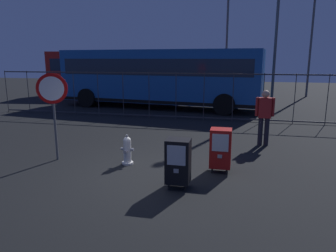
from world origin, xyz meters
name	(u,v)px	position (x,y,z in m)	size (l,w,h in m)	color
ground_plane	(143,175)	(0.00, 0.00, 0.00)	(60.00, 60.00, 0.00)	black
fire_hydrant	(127,150)	(-0.62, 0.67, 0.35)	(0.33, 0.32, 0.75)	silver
newspaper_box_primary	(178,161)	(0.89, -0.51, 0.57)	(0.48, 0.42, 1.02)	black
newspaper_box_secondary	(221,148)	(1.67, 0.61, 0.57)	(0.48, 0.42, 1.02)	black
stop_sign	(53,99)	(-2.51, 0.58, 1.60)	(0.71, 0.31, 2.23)	#4C4F54
pedestrian	(265,115)	(2.80, 3.18, 0.95)	(0.55, 0.22, 1.67)	black
fence_barrier	(190,96)	(0.00, 6.79, 1.02)	(18.03, 0.04, 2.00)	#2D2D33
bus_near	(159,75)	(-2.10, 9.79, 1.71)	(10.72, 3.77, 3.00)	#19519E
bus_far	(128,71)	(-5.44, 14.30, 1.71)	(10.73, 3.81, 3.00)	red
street_light_near_left	(227,27)	(1.11, 15.25, 4.56)	(0.32, 0.32, 7.98)	#4C4F54
street_light_near_right	(312,27)	(6.55, 16.61, 4.56)	(0.32, 0.32, 7.98)	#4C4F54
street_light_far_left	(278,9)	(3.69, 10.35, 4.91)	(0.32, 0.32, 8.65)	#4C4F54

